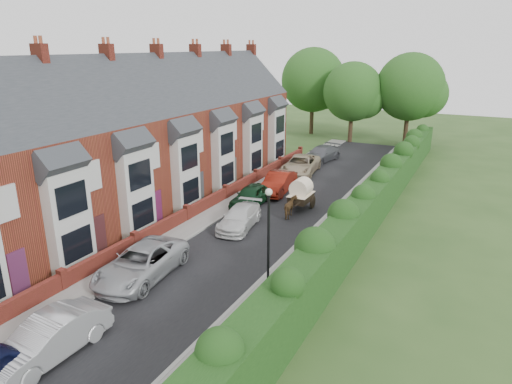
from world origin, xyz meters
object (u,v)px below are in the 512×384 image
car_white (239,218)px  horse (291,208)px  lamppost (268,229)px  car_silver_a (49,339)px  horse_cart (301,192)px  car_beige (301,165)px  car_green (251,195)px  car_red (278,183)px  car_grey (321,154)px  car_silver_b (141,263)px

car_white → horse: bearing=45.9°
lamppost → car_silver_a: bearing=-124.6°
horse_cart → car_beige: bearing=111.7°
car_white → car_beige: bearing=86.7°
car_green → horse: car_green is taller
lamppost → car_white: 8.73m
car_red → car_grey: bearing=86.9°
car_red → horse: (2.99, -4.53, -0.10)m
horse → horse_cart: horse_cart is taller
car_red → horse: car_red is taller
car_green → car_silver_a: bearing=-86.8°
car_silver_a → car_white: bearing=91.0°
car_silver_b → car_green: size_ratio=1.30×
car_white → horse_cart: bearing=57.0°
car_white → car_red: 7.68m
car_white → car_beige: 13.68m
car_white → car_silver_b: bearing=-107.0°
car_silver_b → car_white: car_silver_b is taller
car_silver_a → car_red: 21.82m
car_green → horse_cart: horse_cart is taller
car_red → car_grey: size_ratio=0.94×
car_white → car_beige: (-1.28, 13.62, 0.14)m
car_white → car_green: 4.27m
car_silver_a → car_grey: bearing=93.3°
car_green → car_red: (0.49, 3.56, 0.06)m
car_beige → horse: bearing=-79.2°
car_silver_a → car_beige: bearing=93.9°
car_grey → car_green: bearing=-80.3°
car_green → car_silver_b: bearing=-89.8°
car_silver_b → car_beige: size_ratio=0.98×
lamppost → car_grey: 26.29m
car_silver_a → car_red: bearing=93.3°
horse → horse_cart: size_ratio=0.53×
car_red → car_grey: 11.21m
car_green → car_grey: 14.76m
car_green → horse_cart: size_ratio=1.39×
horse → horse_cart: bearing=-100.8°
car_white → car_red: size_ratio=0.94×
lamppost → car_green: (-6.40, 10.64, -2.55)m
lamppost → car_red: bearing=112.6°
lamppost → car_beige: 21.32m
car_silver_a → car_white: 14.17m
car_green → car_red: 3.60m
car_red → car_beige: (-0.49, 5.98, 0.00)m
car_silver_b → horse: car_silver_b is taller
car_grey → horse: (3.36, -15.73, -0.05)m
car_silver_a → car_grey: 33.03m
lamppost → car_grey: bearing=103.9°
car_silver_b → car_red: (0.37, 15.54, 0.01)m
horse → car_silver_b: bearing=62.3°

